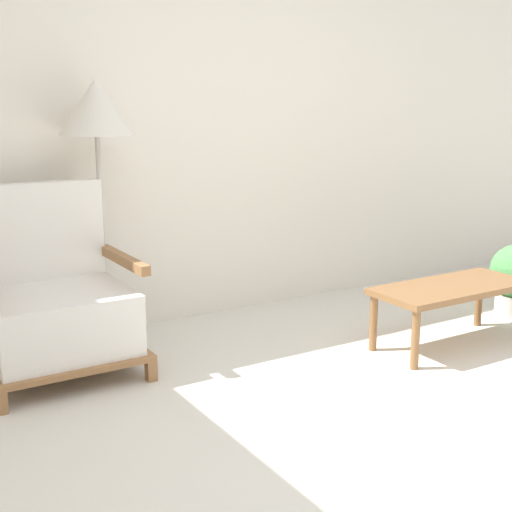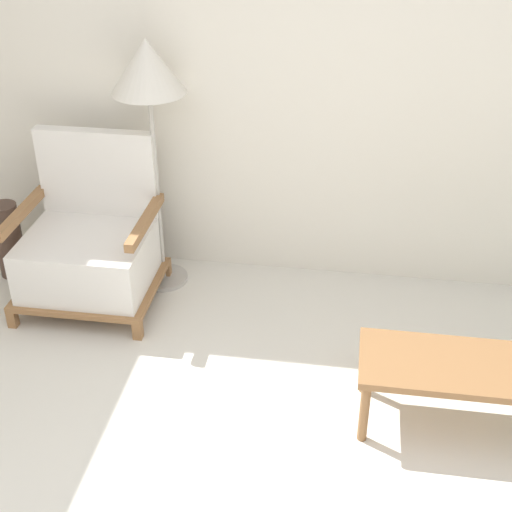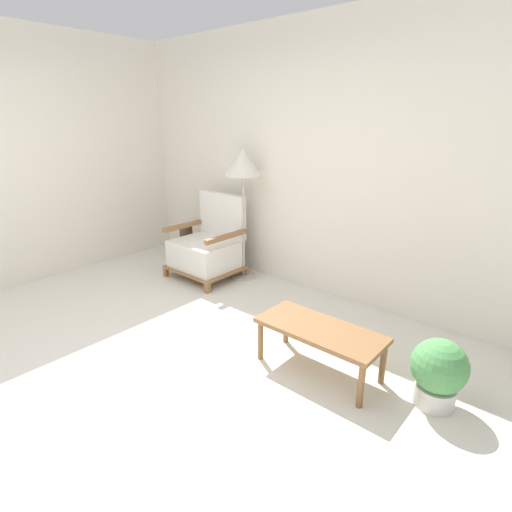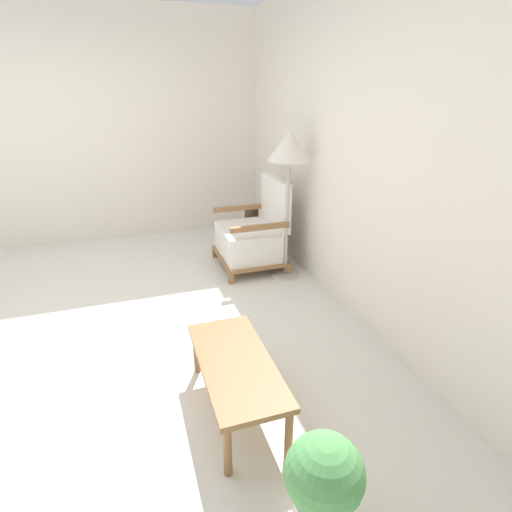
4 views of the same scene
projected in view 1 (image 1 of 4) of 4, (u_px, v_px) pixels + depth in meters
ground_plane at (460, 487)px, 2.58m from camera, size 14.00×14.00×0.00m
wall_back at (173, 101)px, 4.26m from camera, size 8.00×0.06×2.70m
armchair at (55, 308)px, 3.57m from camera, size 0.77×0.66×0.95m
floor_lamp at (96, 120)px, 3.75m from camera, size 0.40×0.40×1.47m
coffee_table at (451, 293)px, 3.98m from camera, size 0.92×0.41×0.35m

